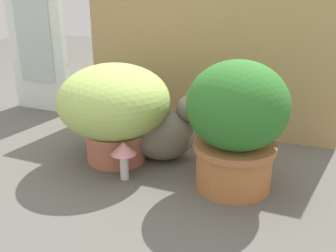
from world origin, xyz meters
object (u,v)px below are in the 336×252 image
Objects in this scene: grass_planter at (114,107)px; cat at (167,132)px; mushroom_ornament_pink at (123,152)px; leafy_planter at (237,122)px.

grass_planter is 1.18× the size of cat.
grass_planter is at bearing 127.34° from mushroom_ornament_pink.
leafy_planter is 3.08× the size of mushroom_ornament_pink.
cat is at bearing 68.73° from mushroom_ornament_pink.
leafy_planter is 0.44m from mushroom_ornament_pink.
mushroom_ornament_pink is (-0.09, -0.22, -0.01)m from cat.
cat is 0.24m from mushroom_ornament_pink.
cat is at bearing 22.28° from grass_planter.
leafy_planter is 1.22× the size of cat.
leafy_planter reaches higher than cat.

